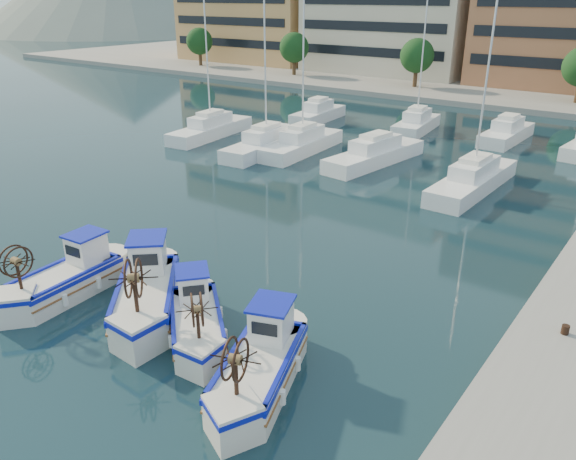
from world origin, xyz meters
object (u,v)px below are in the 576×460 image
object	(u,v)px
fishing_boat_a	(68,276)
fishing_boat_b	(147,290)
fishing_boat_d	(261,363)
fishing_boat_c	(196,317)

from	to	relation	value
fishing_boat_a	fishing_boat_b	xyz separation A→B (m)	(3.50, 0.99, 0.10)
fishing_boat_a	fishing_boat_d	distance (m)	9.62
fishing_boat_b	fishing_boat_a	bearing A→B (deg)	152.92
fishing_boat_c	fishing_boat_d	size ratio (longest dim) A/B	0.87
fishing_boat_a	fishing_boat_c	bearing A→B (deg)	3.59
fishing_boat_a	fishing_boat_c	size ratio (longest dim) A/B	1.12
fishing_boat_a	fishing_boat_b	size ratio (longest dim) A/B	0.93
fishing_boat_b	fishing_boat_c	size ratio (longest dim) A/B	1.20
fishing_boat_b	fishing_boat_d	distance (m)	6.16
fishing_boat_a	fishing_boat_d	xyz separation A→B (m)	(9.61, 0.18, 0.01)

